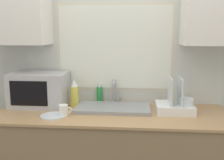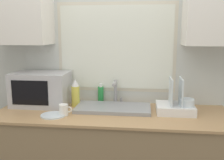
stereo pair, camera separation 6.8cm
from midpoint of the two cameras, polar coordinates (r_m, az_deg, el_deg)
The scene contains 9 objects.
wall_back at distance 2.41m, azimuth -0.19°, elevation 6.51°, with size 6.00×0.38×2.60m.
sink_basin at distance 2.26m, azimuth -0.62°, elevation -6.11°, with size 0.64×0.32×0.03m.
faucet at distance 2.39m, azimuth -0.14°, elevation -2.18°, with size 0.08×0.19×0.23m.
microwave at distance 2.44m, azimuth -16.25°, elevation -2.00°, with size 0.49×0.32×0.30m.
dish_rack at distance 2.24m, azimuth 12.87°, elevation -5.26°, with size 0.31×0.26×0.29m.
spray_bottle at distance 2.36m, azimuth -8.99°, elevation -2.92°, with size 0.07×0.07×0.24m.
soap_bottle at distance 2.47m, azimuth -3.51°, elevation -3.13°, with size 0.05×0.05×0.18m.
mug_near_sink at distance 2.13m, azimuth -11.36°, elevation -6.50°, with size 0.10×0.07×0.09m.
small_plate at distance 2.14m, azimuth -13.63°, elevation -7.60°, with size 0.20×0.20×0.01m.
Camera 1 is at (0.18, -1.76, 1.59)m, focal length 42.00 mm.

